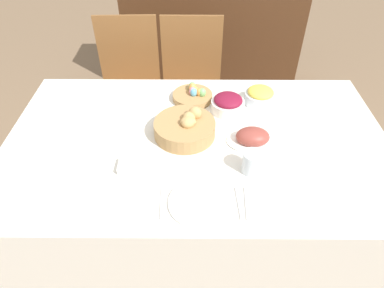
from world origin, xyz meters
name	(u,v)px	position (x,y,z in m)	size (l,w,h in m)	color
ground_plane	(196,229)	(0.00, 0.00, 0.00)	(12.00, 12.00, 0.00)	#7F664C
dining_table	(196,190)	(0.00, 0.00, 0.36)	(1.82, 1.09, 0.72)	silver
chair_far_center	(191,83)	(-0.03, 0.87, 0.50)	(0.42, 0.42, 0.94)	brown
chair_far_left	(130,83)	(-0.47, 0.87, 0.50)	(0.43, 0.43, 0.94)	brown
sideboard	(212,33)	(0.14, 1.75, 0.50)	(1.53, 0.44, 0.99)	#4C2D19
bread_basket	(185,128)	(-0.06, 0.03, 0.77)	(0.29, 0.29, 0.13)	#AD8451
egg_basket	(193,95)	(-0.02, 0.34, 0.75)	(0.22, 0.22, 0.08)	#AD8451
ham_platter	(253,138)	(0.26, -0.02, 0.75)	(0.24, 0.17, 0.08)	white
beet_salad_bowl	(228,104)	(0.16, 0.23, 0.77)	(0.17, 0.17, 0.09)	white
pineapple_bowl	(260,96)	(0.34, 0.30, 0.77)	(0.16, 0.16, 0.09)	silver
dinner_plate	(200,202)	(0.01, -0.39, 0.73)	(0.25, 0.25, 0.01)	white
fork	(162,203)	(-0.14, -0.39, 0.73)	(0.02, 0.16, 0.00)	silver
knife	(239,203)	(0.16, -0.39, 0.73)	(0.02, 0.16, 0.00)	silver
spoon	(246,203)	(0.19, -0.39, 0.73)	(0.02, 0.16, 0.00)	silver
drinking_cup	(252,162)	(0.23, -0.21, 0.77)	(0.08, 0.08, 0.10)	silver
butter_dish	(133,166)	(-0.27, -0.20, 0.74)	(0.13, 0.08, 0.03)	white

